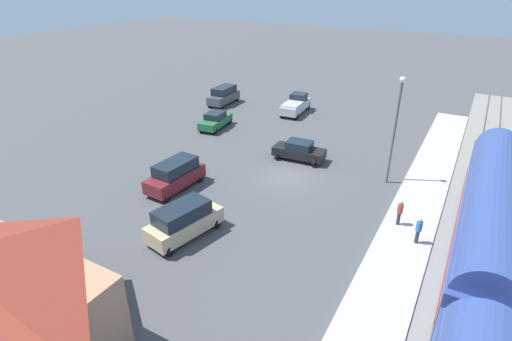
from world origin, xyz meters
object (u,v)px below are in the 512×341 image
object	(u,v)px
suv_tan	(184,220)
pedestrian_on_platform	(400,211)
sedan_black	(299,151)
suv_charcoal	(224,95)
pedestrian_waiting_far	(419,229)
pickup_silver	(296,105)
sedan_green	(215,120)
suv_maroon	(175,175)
light_pole_near_platform	(396,119)

from	to	relation	value
suv_tan	pedestrian_on_platform	bearing A→B (deg)	-146.85
suv_tan	sedan_black	size ratio (longest dim) A/B	1.13
suv_charcoal	pedestrian_waiting_far	bearing A→B (deg)	144.25
pickup_silver	sedan_green	bearing A→B (deg)	59.31
suv_tan	suv_charcoal	bearing A→B (deg)	-61.32
pedestrian_waiting_far	sedan_black	world-z (taller)	pedestrian_waiting_far
pickup_silver	suv_tan	distance (m)	26.49
pedestrian_on_platform	suv_charcoal	xyz separation A→B (m)	(25.07, -17.56, -0.13)
pickup_silver	suv_tan	bearing A→B (deg)	99.34
suv_maroon	light_pole_near_platform	size ratio (longest dim) A/B	0.60
suv_charcoal	light_pole_near_platform	distance (m)	25.95
pedestrian_on_platform	suv_tan	distance (m)	13.61
suv_maroon	light_pole_near_platform	bearing A→B (deg)	-147.20
sedan_green	light_pole_near_platform	distance (m)	19.69
suv_maroon	pedestrian_on_platform	bearing A→B (deg)	-170.15
pedestrian_waiting_far	suv_charcoal	world-z (taller)	suv_charcoal
sedan_green	pickup_silver	bearing A→B (deg)	-120.69
suv_maroon	pickup_silver	bearing A→B (deg)	-90.66
pedestrian_on_platform	pickup_silver	world-z (taller)	pickup_silver
pedestrian_waiting_far	sedan_green	size ratio (longest dim) A/B	0.37
sedan_green	suv_tan	world-z (taller)	suv_tan
suv_tan	pedestrian_waiting_far	bearing A→B (deg)	-155.02
pedestrian_waiting_far	sedan_green	bearing A→B (deg)	-26.78
suv_maroon	suv_charcoal	bearing A→B (deg)	-65.82
pedestrian_waiting_far	pickup_silver	world-z (taller)	pickup_silver
pickup_silver	light_pole_near_platform	size ratio (longest dim) A/B	0.66
pedestrian_on_platform	suv_tan	bearing A→B (deg)	33.15
pickup_silver	pedestrian_on_platform	bearing A→B (deg)	130.01
pedestrian_on_platform	sedan_green	xyz separation A→B (m)	(20.97, -9.80, -0.40)
pedestrian_waiting_far	suv_tan	world-z (taller)	suv_tan
suv_charcoal	sedan_black	size ratio (longest dim) A/B	1.08
pedestrian_on_platform	pedestrian_waiting_far	xyz separation A→B (m)	(-1.39, 1.49, 0.00)
suv_tan	sedan_black	distance (m)	14.19
pedestrian_on_platform	pedestrian_waiting_far	size ratio (longest dim) A/B	1.00
suv_charcoal	pickup_silver	xyz separation A→B (m)	(-9.37, -1.14, -0.12)
light_pole_near_platform	suv_tan	bearing A→B (deg)	55.66
pedestrian_waiting_far	suv_tan	distance (m)	14.10
pedestrian_waiting_far	sedan_black	bearing A→B (deg)	-35.81
pedestrian_on_platform	light_pole_near_platform	bearing A→B (deg)	-71.03
light_pole_near_platform	suv_charcoal	bearing A→B (deg)	-26.44
pedestrian_on_platform	sedan_green	size ratio (longest dim) A/B	0.37
pedestrian_waiting_far	pickup_silver	bearing A→B (deg)	-49.76
suv_maroon	sedan_black	size ratio (longest dim) A/B	1.08
sedan_green	suv_tan	distance (m)	19.73
suv_charcoal	sedan_black	xyz separation A→B (m)	(-15.15, 10.89, -0.27)
pedestrian_waiting_far	light_pole_near_platform	size ratio (longest dim) A/B	0.20
pedestrian_on_platform	sedan_green	world-z (taller)	pedestrian_on_platform
sedan_black	light_pole_near_platform	world-z (taller)	light_pole_near_platform
pedestrian_waiting_far	sedan_black	xyz separation A→B (m)	(11.30, -8.16, -0.40)
sedan_black	pedestrian_waiting_far	bearing A→B (deg)	144.19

